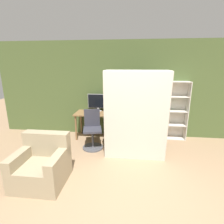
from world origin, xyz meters
TOP-DOWN VIEW (x-y plane):
  - ground_plane at (0.00, 0.00)m, footprint 16.00×16.00m
  - wall_back at (0.00, 2.96)m, footprint 8.00×0.06m
  - desk at (-0.96, 2.62)m, footprint 1.27×0.62m
  - monitor at (-1.00, 2.81)m, footprint 0.58×0.21m
  - office_chair at (-0.99, 1.98)m, footprint 0.53×0.53m
  - bookshelf at (0.94, 2.82)m, footprint 0.89×0.29m
  - mattress_near at (0.07, 1.54)m, footprint 1.34×0.30m
  - mattress_far at (0.07, 1.85)m, footprint 1.34×0.30m
  - armchair at (-1.58, 0.56)m, footprint 0.85×0.80m

SIDE VIEW (x-z plane):
  - ground_plane at x=0.00m, z-range 0.00..0.00m
  - armchair at x=-1.58m, z-range -0.11..0.74m
  - office_chair at x=-0.99m, z-range -0.08..0.89m
  - desk at x=-0.96m, z-range 0.27..1.01m
  - bookshelf at x=0.94m, z-range -0.03..1.59m
  - mattress_far at x=0.07m, z-range 0.00..1.94m
  - mattress_near at x=0.07m, z-range 0.00..1.94m
  - monitor at x=-1.00m, z-range 0.76..1.26m
  - wall_back at x=0.00m, z-range 0.00..2.70m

